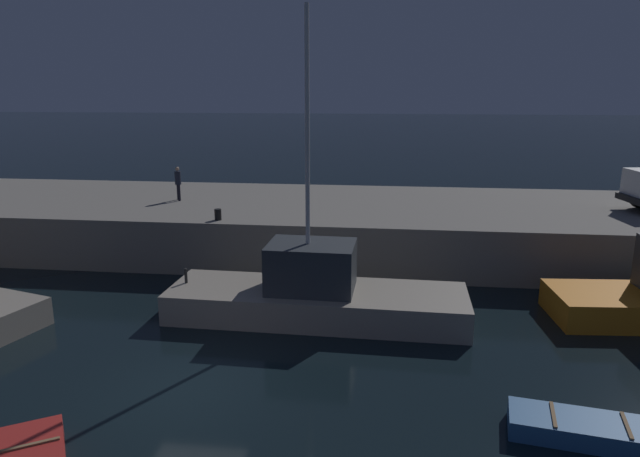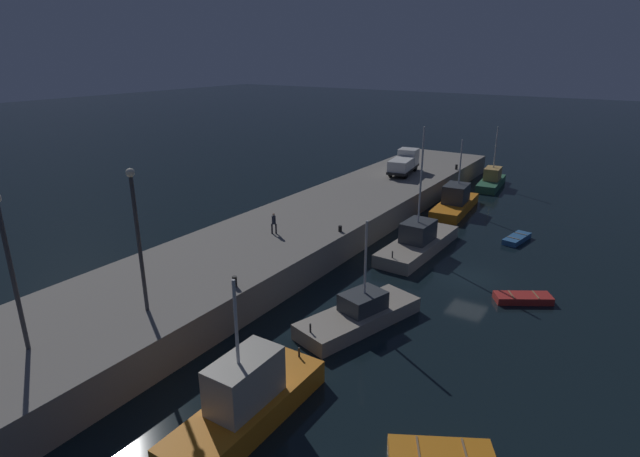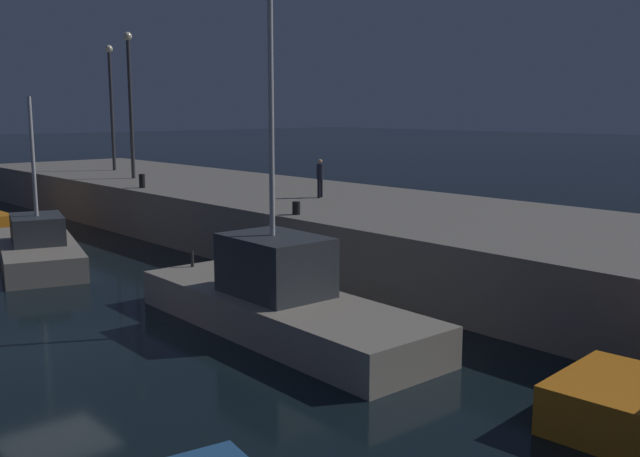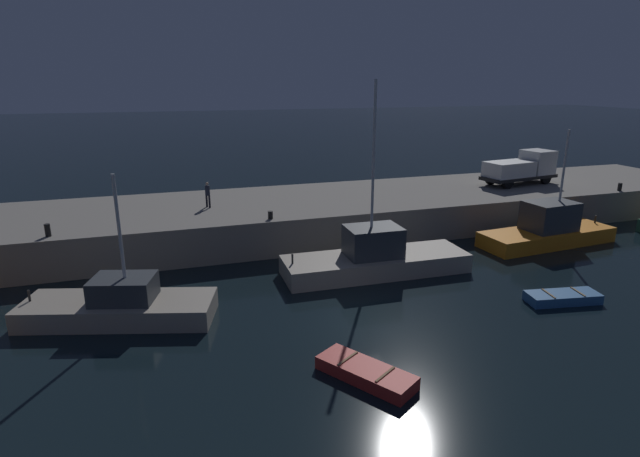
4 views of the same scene
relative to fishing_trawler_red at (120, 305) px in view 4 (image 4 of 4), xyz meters
The scene contains 12 objects.
ground_plane 10.34m from the fishing_trawler_red, 19.08° to the right, with size 320.00×320.00×0.00m, color black.
pier_quay 14.20m from the fishing_trawler_red, 46.56° to the left, with size 66.74×9.82×2.18m.
fishing_trawler_red is the anchor object (origin of this frame).
fishing_boat_blue 12.54m from the fishing_trawler_red, ahead, with size 9.81×3.16×9.82m.
fishing_trawler_green 24.71m from the fishing_trawler_red, ahead, with size 8.92×3.31×6.99m.
dinghy_orange_near 10.93m from the fishing_trawler_red, 41.76° to the right, with size 2.90×3.60×0.50m.
rowboat_white_mid 19.62m from the fishing_trawler_red, 12.77° to the right, with size 3.44×1.70×0.49m.
utility_truck 30.02m from the fishing_trawler_red, 19.74° to the left, with size 6.31×2.89×2.47m.
dockworker 11.31m from the fishing_trawler_red, 64.30° to the left, with size 0.40×0.40×1.60m.
bollard_west 7.44m from the fishing_trawler_red, 119.49° to the left, with size 0.28×0.28×0.64m, color black.
bollard_central 33.86m from the fishing_trawler_red, 10.04° to the left, with size 0.28×0.28×0.55m, color black.
bollard_east 10.10m from the fishing_trawler_red, 37.73° to the left, with size 0.28×0.28×0.45m, color black.
Camera 4 is at (-7.68, -17.62, 9.73)m, focal length 28.18 mm.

